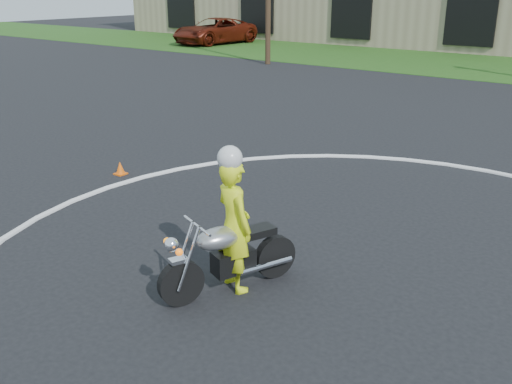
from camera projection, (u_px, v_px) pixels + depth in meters
The scene contains 4 objects.
ground at pixel (241, 373), 6.29m from camera, with size 120.00×120.00×0.00m, color black.
primary_motorcycle at pixel (227, 255), 7.81m from camera, with size 1.05×2.03×1.12m.
rider_primary_grp at pixel (234, 222), 7.75m from camera, with size 0.80×0.67×2.08m.
pickup_grp at pixel (215, 31), 40.44m from camera, with size 3.56×6.67×1.78m.
Camera 1 is at (3.30, -4.05, 4.04)m, focal length 40.00 mm.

